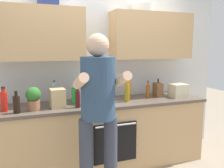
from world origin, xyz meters
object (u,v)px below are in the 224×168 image
object	(u,v)px
potted_herb	(33,98)
grocery_bag_rice	(178,90)
bottle_soda	(74,96)
grocery_bag_produce	(90,95)
cup_stoneware	(108,98)
knife_block	(158,90)
bottle_oil	(127,92)
bottle_hotsauce	(4,101)
person_standing	(98,106)
bottle_soy	(17,104)
bottle_water	(55,93)
bottle_syrup	(148,91)
bottle_juice	(128,89)
bottle_wine	(78,98)
grocery_bag_bread	(58,98)

from	to	relation	value
potted_herb	grocery_bag_rice	distance (m)	2.00
grocery_bag_rice	bottle_soda	bearing A→B (deg)	177.28
grocery_bag_produce	bottle_soda	bearing A→B (deg)	177.60
potted_herb	grocery_bag_produce	xyz separation A→B (m)	(0.69, 0.11, -0.04)
bottle_soda	potted_herb	bearing A→B (deg)	-165.76
cup_stoneware	knife_block	world-z (taller)	knife_block
bottle_oil	bottle_hotsauce	size ratio (longest dim) A/B	1.04
person_standing	bottle_soy	size ratio (longest dim) A/B	7.06
bottle_water	cup_stoneware	bearing A→B (deg)	-15.13
bottle_syrup	knife_block	size ratio (longest dim) A/B	0.94
person_standing	bottle_oil	xyz separation A→B (m)	(0.59, 0.64, -0.01)
person_standing	bottle_syrup	xyz separation A→B (m)	(0.96, 0.74, -0.04)
bottle_soy	bottle_syrup	bearing A→B (deg)	6.78
bottle_juice	bottle_soy	xyz separation A→B (m)	(-1.45, -0.29, -0.04)
bottle_wine	bottle_juice	xyz separation A→B (m)	(0.78, 0.28, 0.03)
bottle_juice	potted_herb	bearing A→B (deg)	-170.23
cup_stoneware	bottle_wine	bearing A→B (deg)	-157.72
bottle_soy	knife_block	bearing A→B (deg)	6.83
bottle_juice	bottle_hotsauce	xyz separation A→B (m)	(-1.59, -0.16, -0.02)
bottle_juice	grocery_bag_bread	bearing A→B (deg)	-169.79
bottle_soda	grocery_bag_produce	distance (m)	0.21
person_standing	grocery_bag_bread	size ratio (longest dim) A/B	7.74
bottle_soda	bottle_oil	world-z (taller)	bottle_oil
bottle_oil	grocery_bag_rice	size ratio (longest dim) A/B	1.26
bottle_wine	bottle_soy	bearing A→B (deg)	-179.19
bottle_syrup	grocery_bag_rice	world-z (taller)	bottle_syrup
person_standing	cup_stoneware	xyz separation A→B (m)	(0.36, 0.73, -0.08)
bottle_juice	bottle_soy	world-z (taller)	bottle_juice
potted_herb	bottle_oil	bearing A→B (deg)	1.64
grocery_bag_produce	knife_block	bearing A→B (deg)	2.61
bottle_soda	cup_stoneware	xyz separation A→B (m)	(0.46, 0.00, -0.06)
bottle_juice	potted_herb	xyz separation A→B (m)	(-1.27, -0.22, 0.01)
grocery_bag_bread	bottle_wine	bearing A→B (deg)	-23.13
bottle_hotsauce	bottle_oil	bearing A→B (deg)	-0.92
grocery_bag_produce	grocery_bag_rice	size ratio (longest dim) A/B	1.12
bottle_soda	bottle_syrup	size ratio (longest dim) A/B	1.07
bottle_soda	bottle_juice	bearing A→B (deg)	6.93
bottle_soda	potted_herb	distance (m)	0.50
bottle_juice	grocery_bag_produce	bearing A→B (deg)	-169.78
potted_herb	grocery_bag_produce	distance (m)	0.71
knife_block	grocery_bag_bread	world-z (taller)	knife_block
bottle_oil	bottle_juice	bearing A→B (deg)	62.41
bottle_oil	grocery_bag_produce	size ratio (longest dim) A/B	1.13
bottle_juice	grocery_bag_bread	distance (m)	1.02
bottle_soy	bottle_wine	bearing A→B (deg)	0.81
bottle_water	cup_stoneware	world-z (taller)	bottle_water
knife_block	grocery_bag_bread	xyz separation A→B (m)	(-1.45, -0.12, 0.01)
bottle_oil	grocery_bag_bread	xyz separation A→B (m)	(-0.90, 0.01, -0.01)
bottle_soy	grocery_bag_produce	distance (m)	0.89
potted_herb	bottle_soy	bearing A→B (deg)	-159.82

